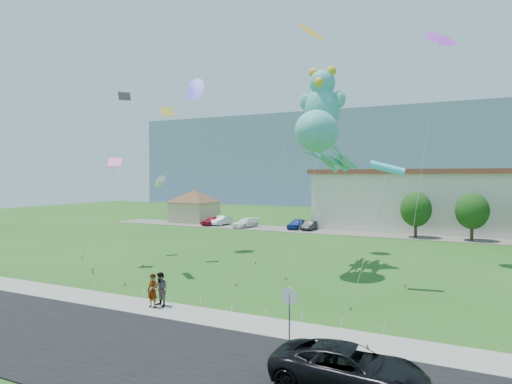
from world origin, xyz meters
TOP-DOWN VIEW (x-y plane):
  - ground at (0.00, 0.00)m, footprint 160.00×160.00m
  - road at (0.00, -8.00)m, footprint 80.00×8.00m
  - sidewalk at (0.00, -2.75)m, footprint 80.00×2.50m
  - parking_strip at (0.00, 35.00)m, footprint 70.00×6.00m
  - hill_ridge at (0.00, 120.00)m, footprint 160.00×50.00m
  - pavilion at (-24.00, 38.00)m, footprint 9.20×9.20m
  - stop_sign at (9.50, -4.21)m, footprint 0.80×0.07m
  - rope_fence at (0.00, -1.30)m, footprint 26.05×0.05m
  - tree_near at (10.00, 34.00)m, footprint 3.60×3.60m
  - tree_mid at (16.00, 34.00)m, footprint 3.60×3.60m
  - suv at (12.96, -7.37)m, footprint 5.35×2.52m
  - pedestrian_left at (0.85, -2.76)m, footprint 0.70×0.49m
  - pedestrian_right at (1.12, -2.41)m, footprint 1.10×0.98m
  - parked_car_red at (-18.48, 34.64)m, footprint 2.37×4.19m
  - parked_car_silver at (-17.47, 35.45)m, footprint 1.68×4.21m
  - parked_car_white at (-12.86, 34.42)m, footprint 2.74×4.75m
  - parked_car_blue at (-5.65, 35.86)m, footprint 1.85×4.22m
  - parked_car_black at (-3.72, 35.41)m, footprint 1.42×3.76m
  - octopus_kite at (6.08, 10.47)m, footprint 5.25×11.96m
  - teddy_bear_kite at (5.12, 13.56)m, footprint 3.88×7.87m
  - small_kite_pink at (-9.63, 5.30)m, footprint 1.31×3.80m
  - small_kite_blue at (-8.28, 14.88)m, footprint 1.80×9.58m
  - small_kite_black at (-13.28, 9.98)m, footprint 2.18×4.59m
  - small_kite_yellow at (-7.77, 8.79)m, footprint 3.04×7.08m
  - small_kite_white at (-4.31, 4.49)m, footprint 0.50×4.96m
  - small_kite_orange at (2.06, 19.15)m, footprint 2.90×8.82m
  - small_kite_purple at (13.65, 17.74)m, footprint 2.14×10.18m
  - small_kite_cyan at (11.41, 7.68)m, footprint 1.12×6.98m

SIDE VIEW (x-z plane):
  - ground at x=0.00m, z-range 0.00..0.00m
  - road at x=0.00m, z-range 0.00..0.06m
  - parking_strip at x=0.00m, z-range 0.00..0.06m
  - sidewalk at x=0.00m, z-range 0.00..0.10m
  - rope_fence at x=0.00m, z-range 0.00..0.50m
  - parked_car_black at x=-3.72m, z-range 0.06..1.28m
  - parked_car_white at x=-12.86m, z-range 0.06..1.36m
  - parked_car_red at x=-18.48m, z-range 0.06..1.40m
  - parked_car_silver at x=-17.47m, z-range 0.06..1.42m
  - parked_car_blue at x=-5.65m, z-range 0.06..1.48m
  - suv at x=12.96m, z-range 0.06..1.54m
  - pedestrian_left at x=0.85m, z-range 0.10..1.94m
  - pedestrian_right at x=1.12m, z-range 0.10..1.98m
  - stop_sign at x=9.50m, z-range 0.62..3.12m
  - pavilion at x=-24.00m, z-range 0.52..5.52m
  - tree_near at x=10.00m, z-range 0.65..6.12m
  - tree_mid at x=16.00m, z-range 0.65..6.12m
  - small_kite_white at x=-4.31m, z-range 3.17..10.48m
  - small_kite_pink at x=-9.63m, z-range 3.19..12.04m
  - small_kite_cyan at x=11.41m, z-range 3.62..11.86m
  - octopus_kite at x=6.08m, z-range 3.87..15.98m
  - small_kite_yellow at x=-7.77m, z-range 4.62..17.88m
  - hill_ridge at x=0.00m, z-range 0.00..25.00m
  - small_kite_black at x=-13.28m, z-range 5.28..20.46m
  - teddy_bear_kite at x=5.12m, z-range 5.17..21.35m
  - small_kite_blue at x=-8.28m, z-range 7.17..23.62m
  - small_kite_purple at x=13.65m, z-range 8.42..27.62m
  - small_kite_orange at x=2.06m, z-range 9.58..31.30m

